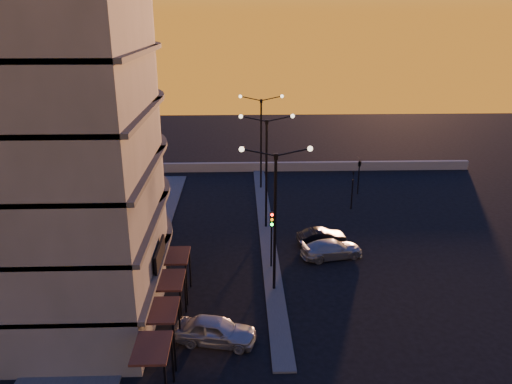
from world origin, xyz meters
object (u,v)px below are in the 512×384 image
object	(u,v)px
streetlamp_mid	(266,163)
car_hatchback	(216,330)
car_wagon	(332,249)
traffic_light_main	(272,231)
car_sedan	(322,237)

from	to	relation	value
streetlamp_mid	car_hatchback	world-z (taller)	streetlamp_mid
car_hatchback	car_wagon	xyz separation A→B (m)	(8.00, 9.79, -0.08)
traffic_light_main	car_sedan	bearing A→B (deg)	42.51
car_hatchback	car_wagon	world-z (taller)	car_hatchback
car_sedan	car_wagon	bearing A→B (deg)	-179.34
car_sedan	traffic_light_main	bearing A→B (deg)	123.24
streetlamp_mid	car_wagon	xyz separation A→B (m)	(4.50, -5.58, -4.93)
traffic_light_main	car_sedan	size ratio (longest dim) A/B	1.14
car_sedan	car_hatchback	bearing A→B (deg)	138.36
traffic_light_main	car_hatchback	bearing A→B (deg)	-113.02
car_sedan	streetlamp_mid	bearing A→B (deg)	41.48
car_hatchback	car_wagon	bearing A→B (deg)	-27.45
traffic_light_main	car_wagon	xyz separation A→B (m)	(4.50, 1.55, -2.23)
streetlamp_mid	car_wagon	distance (m)	8.70
streetlamp_mid	car_wagon	bearing A→B (deg)	-51.10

